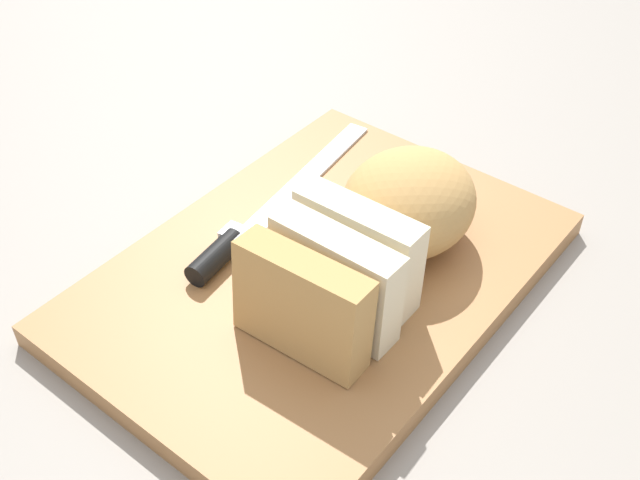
% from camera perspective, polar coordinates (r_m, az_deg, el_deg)
% --- Properties ---
extents(ground_plane, '(3.00, 3.00, 0.00)m').
position_cam_1_polar(ground_plane, '(0.68, -0.00, -3.28)').
color(ground_plane, gray).
extents(cutting_board, '(0.42, 0.31, 0.02)m').
position_cam_1_polar(cutting_board, '(0.68, -0.00, -2.61)').
color(cutting_board, '#9E6B3D').
rests_on(cutting_board, ground_plane).
extents(bread_loaf, '(0.24, 0.13, 0.08)m').
position_cam_1_polar(bread_loaf, '(0.64, 4.32, 0.65)').
color(bread_loaf, tan).
rests_on(bread_loaf, cutting_board).
extents(bread_knife, '(0.28, 0.07, 0.02)m').
position_cam_1_polar(bread_knife, '(0.70, -5.35, 0.74)').
color(bread_knife, silver).
rests_on(bread_knife, cutting_board).
extents(crumb_near_knife, '(0.01, 0.01, 0.01)m').
position_cam_1_polar(crumb_near_knife, '(0.70, -3.07, 0.97)').
color(crumb_near_knife, '#A8753D').
rests_on(crumb_near_knife, cutting_board).
extents(crumb_near_loaf, '(0.01, 0.01, 0.01)m').
position_cam_1_polar(crumb_near_loaf, '(0.64, -0.37, -3.70)').
color(crumb_near_loaf, '#A8753D').
rests_on(crumb_near_loaf, cutting_board).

